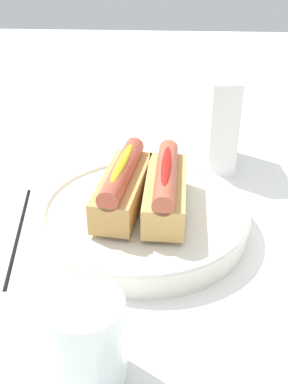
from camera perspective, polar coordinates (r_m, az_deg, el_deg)
ground_plane at (r=0.63m, az=-1.74°, el=-4.98°), size 2.40×2.40×0.00m
serving_bowl at (r=0.63m, az=0.00°, el=-2.92°), size 0.27×0.27×0.04m
hotdog_front at (r=0.61m, az=-2.57°, el=0.84°), size 0.16×0.07×0.06m
hotdog_back at (r=0.60m, az=2.60°, el=0.44°), size 0.15×0.05×0.06m
water_glass at (r=0.44m, az=-6.73°, el=-17.73°), size 0.07×0.07×0.09m
napkin_box at (r=0.78m, az=8.87°, el=8.47°), size 0.11×0.05×0.15m
chopstick_near at (r=0.65m, az=-14.79°, el=-4.66°), size 0.22×0.03×0.01m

